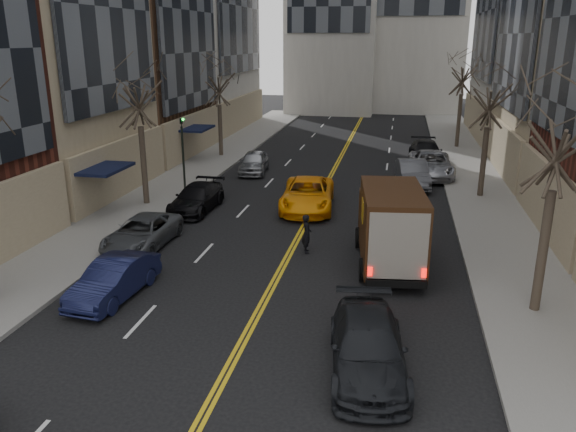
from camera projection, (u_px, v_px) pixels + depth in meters
name	position (u px, v px, depth m)	size (l,w,h in m)	color
sidewalk_left	(190.00, 174.00, 36.45)	(4.00, 66.00, 0.15)	slate
sidewalk_right	(479.00, 188.00, 33.12)	(4.00, 66.00, 0.15)	slate
tree_lf_mid	(137.00, 78.00, 27.89)	(3.20, 3.20, 8.91)	#382D23
tree_lf_far	(218.00, 74.00, 40.21)	(3.20, 3.20, 8.12)	#382D23
tree_rt_near	(563.00, 113.00, 16.27)	(3.20, 3.20, 8.71)	#382D23
tree_rt_mid	(492.00, 85.00, 29.44)	(3.20, 3.20, 8.32)	#382D23
tree_rt_far	(464.00, 62.00, 43.28)	(3.20, 3.20, 9.11)	#382D23
traffic_signal	(183.00, 147.00, 30.64)	(0.29, 0.26, 4.70)	black
ups_truck	(390.00, 227.00, 21.56)	(2.90, 6.03, 3.19)	black
observer_sedan	(368.00, 347.00, 14.88)	(2.56, 5.06, 1.41)	black
taxi	(308.00, 194.00, 29.06)	(2.58, 5.60, 1.56)	#FF9E0A
pedestrian	(307.00, 234.00, 23.12)	(0.60, 0.39, 1.64)	black
parked_lf_b	(114.00, 279.00, 19.12)	(1.42, 4.08, 1.34)	#101434
parked_lf_c	(142.00, 233.00, 23.79)	(2.12, 4.60, 1.28)	#484B50
parked_lf_d	(197.00, 198.00, 28.82)	(1.86, 4.58, 1.33)	black
parked_lf_e	(254.00, 162.00, 36.93)	(1.68, 4.17, 1.42)	#979A9E
parked_rt_a	(412.00, 173.00, 33.58)	(1.63, 4.67, 1.54)	#4C4E53
parked_rt_b	(431.00, 164.00, 35.92)	(2.64, 5.72, 1.59)	#A9AAB1
parked_rt_c	(426.00, 152.00, 39.83)	(2.13, 5.23, 1.52)	black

